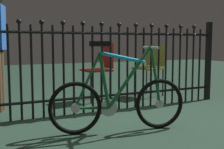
# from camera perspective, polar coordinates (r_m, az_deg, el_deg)

# --- Properties ---
(ground_plane) EXTENTS (20.00, 20.00, 0.00)m
(ground_plane) POSITION_cam_1_polar(r_m,az_deg,el_deg) (3.44, 3.56, -9.40)
(ground_plane) COLOR #233B2C
(iron_fence) EXTENTS (3.80, 0.07, 1.25)m
(iron_fence) POSITION_cam_1_polar(r_m,az_deg,el_deg) (3.95, -2.41, 1.92)
(iron_fence) COLOR black
(iron_fence) RESTS_ON ground
(bicycle) EXTENTS (1.42, 0.45, 0.93)m
(bicycle) POSITION_cam_1_polar(r_m,az_deg,el_deg) (3.08, 1.30, -4.93)
(bicycle) COLOR black
(bicycle) RESTS_ON ground
(chair_olive) EXTENTS (0.56, 0.56, 0.90)m
(chair_olive) POSITION_cam_1_polar(r_m,az_deg,el_deg) (5.21, 7.65, 2.01)
(chair_olive) COLOR black
(chair_olive) RESTS_ON ground
(chair_red) EXTENTS (0.42, 0.42, 0.92)m
(chair_red) POSITION_cam_1_polar(r_m,az_deg,el_deg) (4.74, -2.14, 1.76)
(chair_red) COLOR black
(chair_red) RESTS_ON ground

